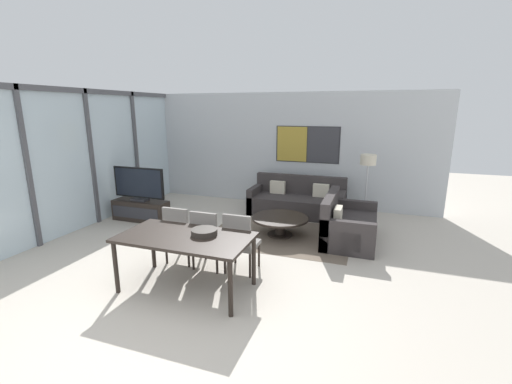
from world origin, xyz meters
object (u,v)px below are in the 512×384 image
tv_console (141,210)px  dining_chair_right (240,240)px  coffee_table (280,222)px  dining_chair_left (180,232)px  floor_lamp (368,166)px  television (139,184)px  dining_table (185,241)px  fruit_bowl (204,232)px  sofa_side (345,226)px  sofa_main (297,202)px  dining_chair_centre (208,237)px

tv_console → dining_chair_right: bearing=-27.8°
coffee_table → dining_chair_left: size_ratio=1.16×
tv_console → coffee_table: 3.14m
tv_console → floor_lamp: 5.00m
television → dining_table: television is taller
coffee_table → floor_lamp: size_ratio=0.74×
television → fruit_bowl: (2.70, -2.13, -0.01)m
television → sofa_side: bearing=3.7°
sofa_main → fruit_bowl: bearing=-96.6°
dining_chair_centre → tv_console: bearing=146.9°
floor_lamp → television: bearing=-161.7°
tv_console → dining_table: 3.39m
tv_console → sofa_main: (3.14, 1.65, 0.05)m
sofa_side → tv_console: bearing=93.7°
tv_console → television: television is taller
dining_chair_left → sofa_side: bearing=37.8°
sofa_main → dining_chair_centre: bearing=-101.4°
coffee_table → fruit_bowl: 2.35m
fruit_bowl → dining_chair_left: bearing=142.3°
sofa_side → dining_chair_centre: 2.68m
television → floor_lamp: 4.91m
coffee_table → sofa_side: bearing=7.7°
coffee_table → television: bearing=-177.9°
television → dining_chair_right: size_ratio=1.33×
sofa_side → sofa_main: bearing=41.7°
coffee_table → dining_chair_centre: dining_chair_centre is taller
floor_lamp → dining_chair_left: bearing=-130.8°
tv_console → fruit_bowl: (2.70, -2.13, 0.58)m
sofa_main → fruit_bowl: (-0.44, -3.78, 0.53)m
dining_table → coffee_table: bearing=74.5°
sofa_side → fruit_bowl: size_ratio=4.40×
television → tv_console: bearing=-90.0°
tv_console → floor_lamp: size_ratio=0.85×
sofa_side → dining_chair_left: size_ratio=1.64×
tv_console → dining_chair_centre: size_ratio=1.34×
television → dining_table: 3.36m
sofa_main → sofa_side: size_ratio=1.41×
sofa_main → coffee_table: 1.53m
dining_chair_left → dining_chair_right: (1.02, -0.01, 0.00)m
coffee_table → dining_chair_centre: 1.87m
fruit_bowl → tv_console: bearing=141.7°
sofa_side → dining_chair_right: bearing=143.7°
tv_console → dining_chair_left: size_ratio=1.34×
sofa_main → sofa_side: bearing=-48.3°
dining_chair_centre → floor_lamp: floor_lamp is taller
sofa_side → coffee_table: (-1.21, -0.16, 0.00)m
coffee_table → sofa_main: bearing=90.0°
tv_console → television: bearing=90.0°
dining_chair_right → tv_console: bearing=152.2°
tv_console → fruit_bowl: 3.49m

